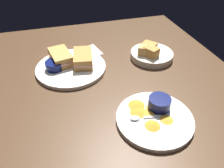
% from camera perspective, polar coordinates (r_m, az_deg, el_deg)
% --- Properties ---
extents(ground_plane, '(1.10, 1.10, 0.03)m').
position_cam_1_polar(ground_plane, '(0.89, -2.65, 1.32)').
color(ground_plane, '#4C331E').
extents(plate_sandwich_main, '(0.29, 0.29, 0.02)m').
position_cam_1_polar(plate_sandwich_main, '(0.93, -10.77, 4.28)').
color(plate_sandwich_main, white).
rests_on(plate_sandwich_main, ground_plane).
extents(sandwich_half_near, '(0.14, 0.10, 0.05)m').
position_cam_1_polar(sandwich_half_near, '(0.92, -7.69, 6.77)').
color(sandwich_half_near, '#C68C42').
rests_on(sandwich_half_near, plate_sandwich_main).
extents(sandwich_half_far, '(0.14, 0.10, 0.05)m').
position_cam_1_polar(sandwich_half_far, '(0.95, -13.43, 6.92)').
color(sandwich_half_far, tan).
rests_on(sandwich_half_far, plate_sandwich_main).
extents(ramekin_dark_sauce, '(0.07, 0.07, 0.03)m').
position_cam_1_polar(ramekin_dark_sauce, '(0.92, -15.04, 4.90)').
color(ramekin_dark_sauce, '#0C144C').
rests_on(ramekin_dark_sauce, plate_sandwich_main).
extents(spoon_by_dark_ramekin, '(0.04, 0.10, 0.01)m').
position_cam_1_polar(spoon_by_dark_ramekin, '(0.94, -11.66, 5.27)').
color(spoon_by_dark_ramekin, silver).
rests_on(spoon_by_dark_ramekin, plate_sandwich_main).
extents(plate_chips_companion, '(0.24, 0.24, 0.02)m').
position_cam_1_polar(plate_chips_companion, '(0.70, 11.18, -9.04)').
color(plate_chips_companion, white).
rests_on(plate_chips_companion, ground_plane).
extents(ramekin_light_gravy, '(0.07, 0.07, 0.04)m').
position_cam_1_polar(ramekin_light_gravy, '(0.72, 12.45, -4.86)').
color(ramekin_light_gravy, '#0C144C').
rests_on(ramekin_light_gravy, plate_chips_companion).
extents(spoon_by_gravy_ramekin, '(0.03, 0.10, 0.01)m').
position_cam_1_polar(spoon_by_gravy_ramekin, '(0.68, 7.16, -8.89)').
color(spoon_by_gravy_ramekin, silver).
rests_on(spoon_by_gravy_ramekin, plate_chips_companion).
extents(plantain_chip_scatter, '(0.17, 0.14, 0.01)m').
position_cam_1_polar(plantain_chip_scatter, '(0.70, 9.26, -7.57)').
color(plantain_chip_scatter, orange).
rests_on(plantain_chip_scatter, plate_chips_companion).
extents(bread_basket_rear, '(0.19, 0.19, 0.07)m').
position_cam_1_polar(bread_basket_rear, '(1.00, 10.28, 7.86)').
color(bread_basket_rear, silver).
rests_on(bread_basket_rear, ground_plane).
extents(paper_napkin_folded, '(0.13, 0.11, 0.00)m').
position_cam_1_polar(paper_napkin_folded, '(1.05, -5.87, 8.67)').
color(paper_napkin_folded, white).
rests_on(paper_napkin_folded, ground_plane).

